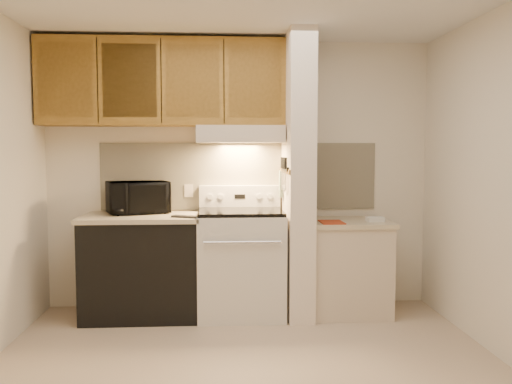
{
  "coord_description": "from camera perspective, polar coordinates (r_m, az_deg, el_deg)",
  "views": [
    {
      "loc": [
        -0.17,
        -3.64,
        1.49
      ],
      "look_at": [
        0.11,
        0.75,
        1.14
      ],
      "focal_mm": 38.0,
      "sensor_mm": 36.0,
      "label": 1
    }
  ],
  "objects": [
    {
      "name": "knife_handle_c",
      "position": [
        4.78,
        2.92,
        3.07
      ],
      "size": [
        0.02,
        0.02,
        0.1
      ],
      "primitive_type": "cylinder",
      "color": "black",
      "rests_on": "knife_strip"
    },
    {
      "name": "upper_cabinets",
      "position": [
        5.03,
        -9.75,
        11.25
      ],
      "size": [
        2.18,
        0.33,
        0.77
      ],
      "primitive_type": "cube",
      "color": "olive",
      "rests_on": "wall_back"
    },
    {
      "name": "range_knob_right_outer",
      "position": [
        5.08,
        1.45,
        -0.46
      ],
      "size": [
        0.05,
        0.02,
        0.05
      ],
      "primitive_type": "cylinder",
      "rotation": [
        1.57,
        0.0,
        0.0
      ],
      "color": "silver",
      "rests_on": "range_backguard"
    },
    {
      "name": "backsplash",
      "position": [
        5.14,
        -1.75,
        1.67
      ],
      "size": [
        2.6,
        0.02,
        0.63
      ],
      "primitive_type": "cube",
      "color": "#EEE4C1",
      "rests_on": "wall_back"
    },
    {
      "name": "partition_pillar",
      "position": [
        4.85,
        4.43,
        1.66
      ],
      "size": [
        0.22,
        0.7,
        2.5
      ],
      "primitive_type": "cube",
      "color": "white",
      "rests_on": "floor"
    },
    {
      "name": "red_folder",
      "position": [
        4.78,
        7.98,
        -3.16
      ],
      "size": [
        0.2,
        0.27,
        0.01
      ],
      "primitive_type": "cube",
      "rotation": [
        0.0,
        0.0,
        0.01
      ],
      "color": "#A93519",
      "rests_on": "right_countertop"
    },
    {
      "name": "range_knob_left_outer",
      "position": [
        5.06,
        -4.88,
        -0.49
      ],
      "size": [
        0.05,
        0.02,
        0.05
      ],
      "primitive_type": "cylinder",
      "rotation": [
        1.57,
        0.0,
        0.0
      ],
      "color": "silver",
      "rests_on": "range_backguard"
    },
    {
      "name": "cab_gap_a",
      "position": [
        4.96,
        -16.35,
        11.23
      ],
      "size": [
        0.01,
        0.01,
        0.73
      ],
      "primitive_type": "cube",
      "color": "black",
      "rests_on": "upper_cabinets"
    },
    {
      "name": "cab_gap_c",
      "position": [
        4.84,
        -3.39,
        11.57
      ],
      "size": [
        0.01,
        0.01,
        0.73
      ],
      "primitive_type": "cube",
      "color": "black",
      "rests_on": "upper_cabinets"
    },
    {
      "name": "range_body",
      "position": [
        4.91,
        -1.6,
        -7.6
      ],
      "size": [
        0.76,
        0.65,
        0.92
      ],
      "primitive_type": "cube",
      "color": "silver",
      "rests_on": "floor"
    },
    {
      "name": "cooktop",
      "position": [
        4.83,
        -1.61,
        -2.08
      ],
      "size": [
        0.74,
        0.64,
        0.03
      ],
      "primitive_type": "cube",
      "color": "black",
      "rests_on": "range_body"
    },
    {
      "name": "floor",
      "position": [
        3.94,
        -0.94,
        -17.71
      ],
      "size": [
        3.6,
        3.6,
        0.0
      ],
      "primitive_type": "plane",
      "color": "#C9B298",
      "rests_on": "ground"
    },
    {
      "name": "microwave",
      "position": [
        5.02,
        -12.34,
        -0.56
      ],
      "size": [
        0.62,
        0.52,
        0.29
      ],
      "primitive_type": "imported",
      "rotation": [
        0.0,
        0.0,
        0.38
      ],
      "color": "black",
      "rests_on": "left_countertop"
    },
    {
      "name": "oven_mitt",
      "position": [
        5.0,
        2.65,
        0.87
      ],
      "size": [
        0.03,
        0.1,
        0.24
      ],
      "primitive_type": "cube",
      "color": "gray",
      "rests_on": "partition_pillar"
    },
    {
      "name": "knife_blade_d",
      "position": [
        4.85,
        2.82,
        1.32
      ],
      "size": [
        0.01,
        0.04,
        0.16
      ],
      "primitive_type": "cube",
      "color": "silver",
      "rests_on": "knife_strip"
    },
    {
      "name": "oven_handle",
      "position": [
        4.51,
        -1.44,
        -5.31
      ],
      "size": [
        0.65,
        0.02,
        0.02
      ],
      "primitive_type": "cylinder",
      "rotation": [
        0.0,
        1.57,
        0.0
      ],
      "color": "silver",
      "rests_on": "range_body"
    },
    {
      "name": "range_knob_left_inner",
      "position": [
        5.06,
        -3.75,
        -0.49
      ],
      "size": [
        0.05,
        0.02,
        0.05
      ],
      "primitive_type": "cylinder",
      "rotation": [
        1.57,
        0.0,
        0.0
      ],
      "color": "silver",
      "rests_on": "range_backguard"
    },
    {
      "name": "wall_right",
      "position": [
        4.15,
        24.73,
        0.79
      ],
      "size": [
        0.02,
        3.0,
        2.5
      ],
      "primitive_type": "cube",
      "color": "silver",
      "rests_on": "floor"
    },
    {
      "name": "range_knob_right_inner",
      "position": [
        5.07,
        0.32,
        -0.47
      ],
      "size": [
        0.05,
        0.02,
        0.05
      ],
      "primitive_type": "cylinder",
      "rotation": [
        1.57,
        0.0,
        0.0
      ],
      "color": "silver",
      "rests_on": "range_backguard"
    },
    {
      "name": "range_display",
      "position": [
        5.06,
        -1.71,
        -0.47
      ],
      "size": [
        0.1,
        0.01,
        0.04
      ],
      "primitive_type": "cube",
      "color": "black",
      "rests_on": "range_backguard"
    },
    {
      "name": "range_backguard",
      "position": [
        5.1,
        -1.73,
        -0.43
      ],
      "size": [
        0.76,
        0.08,
        0.2
      ],
      "primitive_type": "cube",
      "color": "silver",
      "rests_on": "range_body"
    },
    {
      "name": "cab_gap_b",
      "position": [
        4.87,
        -9.95,
        11.47
      ],
      "size": [
        0.01,
        0.01,
        0.73
      ],
      "primitive_type": "cube",
      "color": "black",
      "rests_on": "upper_cabinets"
    },
    {
      "name": "white_box",
      "position": [
        4.92,
        12.43,
        -2.82
      ],
      "size": [
        0.16,
        0.11,
        0.04
      ],
      "primitive_type": "cube",
      "rotation": [
        0.0,
        0.0,
        0.08
      ],
      "color": "white",
      "rests_on": "right_countertop"
    },
    {
      "name": "wall_back",
      "position": [
        5.15,
        -1.76,
        1.84
      ],
      "size": [
        3.6,
        2.5,
        0.02
      ],
      "primitive_type": "cube",
      "rotation": [
        1.57,
        0.0,
        0.0
      ],
      "color": "silver",
      "rests_on": "floor"
    },
    {
      "name": "outlet",
      "position": [
        5.14,
        -7.1,
        0.13
      ],
      "size": [
        0.08,
        0.01,
        0.12
      ],
      "primitive_type": "cube",
      "color": "beige",
      "rests_on": "backsplash"
    },
    {
      "name": "left_countertop",
      "position": [
        4.89,
        -11.97,
        -2.62
      ],
      "size": [
        1.04,
        0.67,
        0.04
      ],
      "primitive_type": "cube",
      "color": "beige",
      "rests_on": "dishwasher_front"
    },
    {
      "name": "knife_strip",
      "position": [
        4.78,
        3.07,
        2.47
      ],
      "size": [
        0.02,
        0.42,
        0.04
      ],
      "primitive_type": "cube",
      "color": "black",
      "rests_on": "partition_pillar"
    },
    {
      "name": "knife_blade_b",
      "position": [
        4.71,
        3.02,
        1.1
      ],
      "size": [
        0.01,
        0.04,
        0.18
      ],
      "primitive_type": "cube",
      "color": "silver",
      "rests_on": "knife_strip"
    },
    {
      "name": "cab_door_a",
      "position": [
        5.02,
        -19.43,
        11.07
      ],
      "size": [
        0.46,
        0.01,
        0.63
      ],
      "primitive_type": "cube",
      "color": "olive",
      "rests_on": "upper_cabinets"
    },
    {
      "name": "cab_door_d",
      "position": [
        4.85,
        -0.11,
        11.56
      ],
      "size": [
        0.46,
        0.01,
        0.63
      ],
      "primitive_type": "cube",
      "color": "olive",
      "rests_on": "upper_cabinets"
    },
    {
      "name": "hood_lip",
      "position": [
        4.72,
        -1.59,
        5.61
      ],
      "size": [
        0.78,
        0.04,
        0.06
      ],
      "primitive_type": "cube",
      "color": "beige",
      "rests_on": "range_hood"
    },
    {
      "name": "knife_handle_e",
      "position": [
        4.92,
        2.72,
        3.11
      ],
      "size": [
        0.02,
        0.02,
        0.1
      ],
      "primitive_type": "cylinder",
      "color": "black",
      "rests_on": "knife_strip"
    },
    {
      "name": "teal_jar",
      "position": [
        5.1,
        -11.07,
        -1.6
      ],
      "size": [
        0.09,
        0.09,
        0.09
      ],
      "primitive_type": "cylinder",
      "rotation": [
        0.0,
        0.0,
        0.16
      ],
      "color": "#205D4E",
      "rests_on": "left_countertop"
    },
    {
      "name": "oven_window",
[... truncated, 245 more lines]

